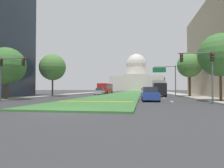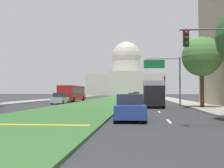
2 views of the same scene
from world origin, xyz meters
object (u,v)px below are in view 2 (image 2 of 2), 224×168
object	(u,v)px
sedan_lead_stopped	(130,108)
sedan_midblock	(60,99)
street_tree_right_mid	(202,57)
box_truck_delivery	(153,93)
sedan_far_horizon	(80,96)
capitol_building	(126,77)
overhead_guide_sign	(167,71)
sedan_very_far	(136,95)
sedan_distant	(133,98)
city_bus	(72,92)
traffic_light_far_right	(165,85)

from	to	relation	value
sedan_lead_stopped	sedan_midblock	size ratio (longest dim) A/B	1.14
street_tree_right_mid	box_truck_delivery	xyz separation A→B (m)	(-5.41, 1.74, -4.16)
sedan_lead_stopped	sedan_far_horizon	bearing A→B (deg)	105.65
capitol_building	sedan_far_horizon	bearing A→B (deg)	-96.13
overhead_guide_sign	box_truck_delivery	xyz separation A→B (m)	(-2.04, -3.72, -2.93)
sedan_midblock	box_truck_delivery	world-z (taller)	box_truck_delivery
sedan_very_far	sedan_midblock	bearing A→B (deg)	-106.51
sedan_midblock	sedan_distant	world-z (taller)	sedan_midblock
overhead_guide_sign	city_bus	bearing A→B (deg)	142.61
sedan_midblock	sedan_distant	size ratio (longest dim) A/B	0.95
overhead_guide_sign	street_tree_right_mid	world-z (taller)	street_tree_right_mid
street_tree_right_mid	city_bus	world-z (taller)	street_tree_right_mid
sedan_midblock	capitol_building	bearing A→B (deg)	86.91
overhead_guide_sign	city_bus	distance (m)	20.20
traffic_light_far_right	overhead_guide_sign	distance (m)	19.79
traffic_light_far_right	capitol_building	bearing A→B (deg)	97.59
sedan_lead_stopped	capitol_building	bearing A→B (deg)	92.61
sedan_very_far	overhead_guide_sign	bearing A→B (deg)	-83.87
traffic_light_far_right	city_bus	xyz separation A→B (m)	(-17.40, -7.55, -1.54)
traffic_light_far_right	sedan_midblock	xyz separation A→B (m)	(-17.21, -15.97, -2.51)
box_truck_delivery	capitol_building	bearing A→B (deg)	94.17
traffic_light_far_right	street_tree_right_mid	distance (m)	25.35
traffic_light_far_right	sedan_midblock	bearing A→B (deg)	-137.14
street_tree_right_mid	sedan_far_horizon	size ratio (longest dim) A/B	1.74
traffic_light_far_right	street_tree_right_mid	size ratio (longest dim) A/B	0.64
sedan_lead_stopped	city_bus	bearing A→B (deg)	110.22
street_tree_right_mid	sedan_midblock	bearing A→B (deg)	154.26
capitol_building	traffic_light_far_right	world-z (taller)	capitol_building
sedan_midblock	city_bus	xyz separation A→B (m)	(-0.19, 8.42, 0.97)
capitol_building	sedan_distant	bearing A→B (deg)	-86.70
street_tree_right_mid	sedan_very_far	size ratio (longest dim) A/B	1.82
sedan_midblock	sedan_distant	bearing A→B (deg)	43.09
sedan_far_horizon	city_bus	bearing A→B (deg)	-82.53
capitol_building	city_bus	distance (m)	95.43
street_tree_right_mid	box_truck_delivery	size ratio (longest dim) A/B	1.27
sedan_midblock	overhead_guide_sign	bearing A→B (deg)	-13.33
traffic_light_far_right	sedan_very_far	world-z (taller)	traffic_light_far_right
overhead_guide_sign	sedan_midblock	world-z (taller)	overhead_guide_sign
sedan_lead_stopped	sedan_far_horizon	size ratio (longest dim) A/B	1.02
sedan_lead_stopped	box_truck_delivery	distance (m)	15.62
overhead_guide_sign	city_bus	size ratio (longest dim) A/B	0.59
capitol_building	sedan_far_horizon	xyz separation A→B (m)	(-8.20, -76.36, -8.88)
traffic_light_far_right	sedan_lead_stopped	bearing A→B (deg)	-98.60
overhead_guide_sign	box_truck_delivery	world-z (taller)	overhead_guide_sign
traffic_light_far_right	sedan_lead_stopped	world-z (taller)	traffic_light_far_right
sedan_midblock	sedan_very_far	world-z (taller)	sedan_very_far
sedan_very_far	box_truck_delivery	bearing A→B (deg)	-86.94
sedan_distant	street_tree_right_mid	bearing A→B (deg)	-67.33
street_tree_right_mid	capitol_building	bearing A→B (deg)	96.83
sedan_lead_stopped	sedan_distant	distance (m)	33.11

